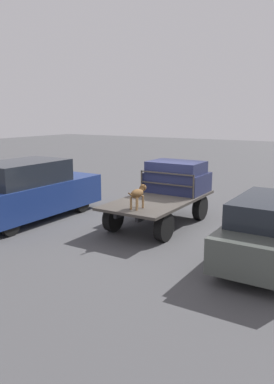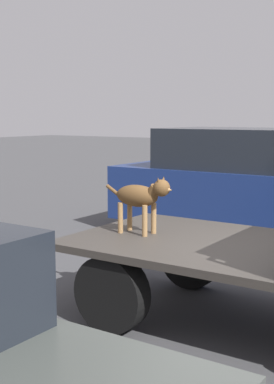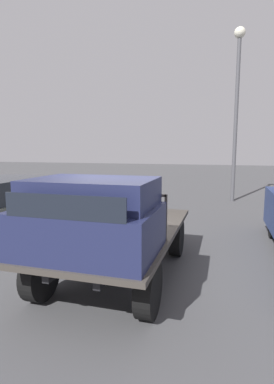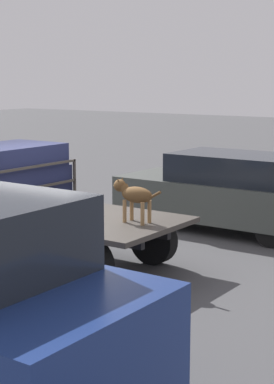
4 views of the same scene
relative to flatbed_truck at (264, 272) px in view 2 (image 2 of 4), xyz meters
name	(u,v)px [view 2 (image 2 of 4)]	position (x,y,z in m)	size (l,w,h in m)	color
ground_plane	(261,331)	(0.00, 0.00, -0.63)	(80.00, 80.00, 0.00)	#474749
flatbed_truck	(264,272)	(0.00, 0.00, 0.00)	(4.14, 2.04, 0.87)	black
dog	(142,197)	(-1.41, -0.10, 0.66)	(0.89, 0.25, 0.68)	#9E7547
parked_pickup_far	(252,185)	(-1.72, 4.00, 0.34)	(5.12, 2.03, 1.97)	black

